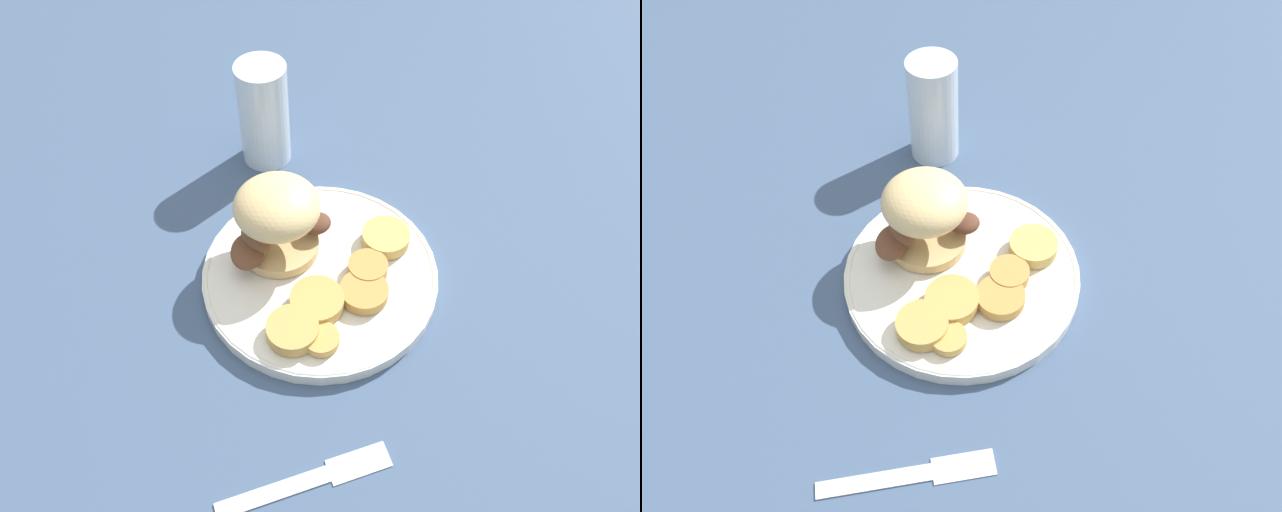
% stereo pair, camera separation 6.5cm
% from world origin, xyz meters
% --- Properties ---
extents(ground_plane, '(4.00, 4.00, 0.00)m').
position_xyz_m(ground_plane, '(0.00, 0.00, 0.00)').
color(ground_plane, '#3D5170').
extents(dinner_plate, '(0.25, 0.25, 0.02)m').
position_xyz_m(dinner_plate, '(0.00, 0.00, 0.01)').
color(dinner_plate, white).
rests_on(dinner_plate, ground_plane).
extents(sandwich, '(0.11, 0.13, 0.09)m').
position_xyz_m(sandwich, '(-0.05, -0.02, 0.07)').
color(sandwich, tan).
rests_on(sandwich, dinner_plate).
extents(potato_round_0, '(0.04, 0.04, 0.01)m').
position_xyz_m(potato_round_0, '(0.07, -0.05, 0.02)').
color(potato_round_0, tan).
rests_on(potato_round_0, dinner_plate).
extents(potato_round_1, '(0.05, 0.05, 0.01)m').
position_xyz_m(potato_round_1, '(0.01, 0.08, 0.03)').
color(potato_round_1, tan).
rests_on(potato_round_1, dinner_plate).
extents(potato_round_2, '(0.05, 0.05, 0.01)m').
position_xyz_m(potato_round_2, '(0.05, 0.02, 0.02)').
color(potato_round_2, '#BC8942').
rests_on(potato_round_2, dinner_plate).
extents(potato_round_3, '(0.05, 0.05, 0.02)m').
position_xyz_m(potato_round_3, '(0.05, -0.07, 0.03)').
color(potato_round_3, tan).
rests_on(potato_round_3, dinner_plate).
extents(potato_round_4, '(0.06, 0.06, 0.01)m').
position_xyz_m(potato_round_4, '(0.04, -0.03, 0.03)').
color(potato_round_4, tan).
rests_on(potato_round_4, dinner_plate).
extents(potato_round_5, '(0.04, 0.04, 0.01)m').
position_xyz_m(potato_round_5, '(0.03, 0.04, 0.03)').
color(potato_round_5, '#BC8942').
rests_on(potato_round_5, dinner_plate).
extents(fork, '(0.06, 0.16, 0.00)m').
position_xyz_m(fork, '(0.18, -0.13, 0.00)').
color(fork, silver).
rests_on(fork, ground_plane).
extents(drinking_glass, '(0.06, 0.06, 0.13)m').
position_xyz_m(drinking_glass, '(-0.20, 0.05, 0.07)').
color(drinking_glass, silver).
rests_on(drinking_glass, ground_plane).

